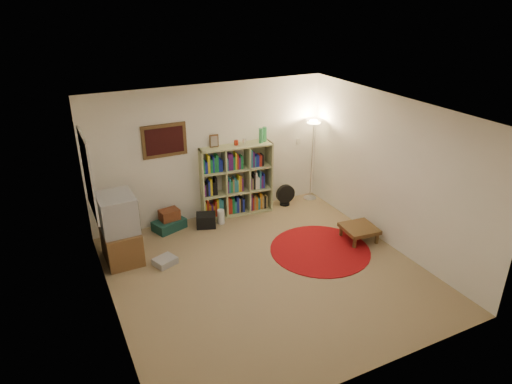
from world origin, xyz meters
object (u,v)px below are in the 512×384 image
(side_table, at_px, (359,229))
(tv_stand, at_px, (120,229))
(floor_fan, at_px, (285,195))
(floor_lamp, at_px, (313,134))
(suitcase, at_px, (169,225))
(bookshelf, at_px, (235,181))

(side_table, bearing_deg, tv_stand, 162.62)
(floor_fan, distance_m, tv_stand, 3.39)
(floor_lamp, distance_m, suitcase, 3.26)
(floor_lamp, height_order, side_table, floor_lamp)
(floor_fan, bearing_deg, tv_stand, -164.58)
(floor_lamp, xyz_separation_m, floor_fan, (-0.61, -0.03, -1.18))
(floor_fan, height_order, side_table, floor_fan)
(floor_fan, distance_m, suitcase, 2.38)
(floor_lamp, bearing_deg, tv_stand, -171.02)
(floor_fan, bearing_deg, suitcase, -175.84)
(floor_lamp, bearing_deg, floor_fan, -177.00)
(floor_lamp, height_order, floor_fan, floor_lamp)
(floor_lamp, distance_m, side_table, 2.16)
(side_table, bearing_deg, floor_fan, 104.39)
(bookshelf, relative_size, floor_fan, 3.78)
(bookshelf, bearing_deg, suitcase, -169.97)
(floor_fan, xyz_separation_m, side_table, (0.45, -1.77, -0.01))
(bookshelf, distance_m, floor_fan, 1.13)
(bookshelf, distance_m, side_table, 2.47)
(suitcase, bearing_deg, side_table, -52.11)
(tv_stand, height_order, suitcase, tv_stand)
(floor_lamp, distance_m, tv_stand, 4.07)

